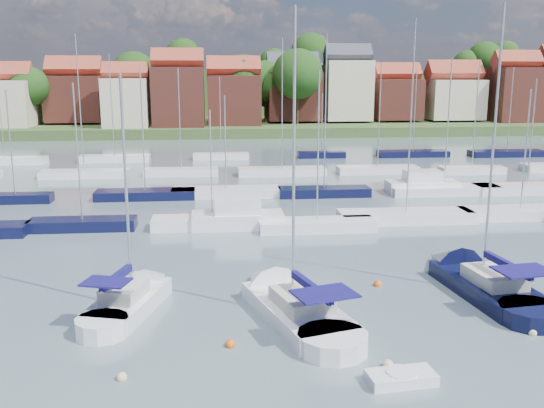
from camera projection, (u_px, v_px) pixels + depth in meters
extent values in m
plane|color=#42515A|center=(279.00, 181.00, 66.68)|extent=(260.00, 260.00, 0.00)
cube|color=white|center=(129.00, 306.00, 30.47)|extent=(3.98, 6.32, 1.20)
cone|color=white|center=(156.00, 282.00, 33.99)|extent=(3.14, 3.42, 2.45)
cylinder|color=white|center=(102.00, 330.00, 27.65)|extent=(3.03, 3.03, 1.20)
cube|color=beige|center=(124.00, 291.00, 29.87)|extent=(2.33, 2.83, 0.70)
cylinder|color=#B2B2B7|center=(126.00, 187.00, 29.56)|extent=(0.14, 0.14, 10.88)
cylinder|color=#B2B2B7|center=(116.00, 280.00, 28.91)|extent=(1.00, 3.16, 0.10)
cube|color=#151054|center=(116.00, 278.00, 28.88)|extent=(1.15, 3.06, 0.35)
cube|color=#151054|center=(106.00, 282.00, 27.83)|extent=(2.41, 1.99, 0.08)
cube|color=white|center=(297.00, 314.00, 29.46)|extent=(5.09, 8.05, 1.20)
cone|color=white|center=(263.00, 284.00, 33.69)|extent=(4.01, 4.36, 3.12)
cylinder|color=white|center=(332.00, 346.00, 26.07)|extent=(3.87, 3.87, 1.20)
cube|color=beige|center=(302.00, 300.00, 28.78)|extent=(2.97, 3.60, 0.70)
cylinder|color=#B2B2B7|center=(294.00, 160.00, 28.31)|extent=(0.14, 0.14, 13.85)
cylinder|color=#B2B2B7|center=(311.00, 290.00, 27.66)|extent=(1.26, 4.02, 0.10)
cube|color=#151054|center=(311.00, 287.00, 27.62)|extent=(1.40, 3.87, 0.35)
cube|color=#151054|center=(325.00, 294.00, 26.37)|extent=(3.07, 2.54, 0.08)
cube|color=black|center=(487.00, 291.00, 32.66)|extent=(4.01, 7.86, 1.20)
cone|color=black|center=(445.00, 264.00, 37.16)|extent=(3.55, 4.01, 3.14)
cylinder|color=black|center=(531.00, 318.00, 29.06)|extent=(3.49, 3.49, 1.20)
cube|color=beige|center=(494.00, 277.00, 31.95)|extent=(2.55, 3.38, 0.70)
cylinder|color=#B2B2B7|center=(493.00, 146.00, 31.49)|extent=(0.14, 0.14, 14.29)
cylinder|color=#B2B2B7|center=(507.00, 268.00, 30.77)|extent=(0.59, 4.18, 0.10)
cube|color=#151054|center=(507.00, 265.00, 30.74)|extent=(0.76, 3.99, 0.35)
cube|color=#151054|center=(524.00, 271.00, 29.40)|extent=(2.88, 2.19, 0.08)
cube|color=white|center=(401.00, 379.00, 23.44)|extent=(2.76, 1.51, 0.52)
cylinder|color=white|center=(401.00, 375.00, 23.41)|extent=(1.23, 1.23, 0.33)
sphere|color=beige|center=(122.00, 380.00, 23.73)|extent=(0.42, 0.42, 0.42)
sphere|color=#D85914|center=(230.00, 347.00, 26.58)|extent=(0.46, 0.46, 0.46)
sphere|color=beige|center=(388.00, 367.00, 24.74)|extent=(0.44, 0.44, 0.44)
sphere|color=#D85914|center=(378.00, 286.00, 34.08)|extent=(0.47, 0.47, 0.47)
sphere|color=beige|center=(532.00, 334.00, 27.81)|extent=(0.45, 0.45, 0.45)
cube|color=black|center=(83.00, 225.00, 46.09)|extent=(8.01, 2.24, 1.00)
cylinder|color=#B2B2B7|center=(78.00, 152.00, 44.89)|extent=(0.12, 0.12, 10.16)
cube|color=white|center=(212.00, 223.00, 46.68)|extent=(9.22, 2.58, 1.00)
cylinder|color=#B2B2B7|center=(211.00, 164.00, 45.69)|extent=(0.12, 0.12, 8.18)
cube|color=white|center=(317.00, 226.00, 45.87)|extent=(8.78, 2.46, 1.00)
cylinder|color=#B2B2B7|center=(318.00, 147.00, 44.57)|extent=(0.12, 0.12, 11.06)
cube|color=white|center=(406.00, 217.00, 48.58)|extent=(10.79, 3.02, 1.00)
cylinder|color=#B2B2B7|center=(411.00, 118.00, 46.87)|extent=(0.12, 0.12, 14.87)
cube|color=white|center=(520.00, 214.00, 49.84)|extent=(10.13, 2.84, 1.00)
cylinder|color=#B2B2B7|center=(526.00, 150.00, 48.70)|extent=(0.12, 0.12, 9.59)
cube|color=white|center=(238.00, 221.00, 46.63)|extent=(7.00, 2.60, 1.40)
cube|color=white|center=(238.00, 208.00, 46.40)|extent=(3.50, 2.20, 1.30)
cube|color=black|center=(16.00, 199.00, 55.48)|extent=(6.54, 1.83, 1.00)
cylinder|color=#B2B2B7|center=(10.00, 143.00, 54.37)|extent=(0.12, 0.12, 9.37)
cube|color=black|center=(146.00, 195.00, 57.21)|extent=(9.30, 2.60, 1.00)
cylinder|color=#B2B2B7|center=(143.00, 129.00, 55.87)|extent=(0.12, 0.12, 11.48)
cube|color=white|center=(226.00, 193.00, 58.28)|extent=(10.40, 2.91, 1.00)
cylinder|color=#B2B2B7|center=(225.00, 142.00, 57.23)|extent=(0.12, 0.12, 8.77)
cube|color=black|center=(324.00, 193.00, 58.45)|extent=(8.80, 2.46, 1.00)
cylinder|color=#B2B2B7|center=(325.00, 113.00, 56.81)|extent=(0.12, 0.12, 14.33)
cube|color=white|center=(444.00, 191.00, 59.45)|extent=(10.73, 3.00, 1.00)
cylinder|color=#B2B2B7|center=(448.00, 123.00, 58.04)|extent=(0.12, 0.12, 12.14)
cube|color=white|center=(527.00, 189.00, 60.05)|extent=(10.48, 2.93, 1.00)
cylinder|color=#B2B2B7|center=(532.00, 132.00, 58.84)|extent=(0.12, 0.12, 10.28)
cube|color=white|center=(422.00, 188.00, 60.05)|extent=(7.00, 2.60, 1.40)
cube|color=white|center=(422.00, 177.00, 59.82)|extent=(3.50, 2.20, 1.30)
cube|color=white|center=(85.00, 174.00, 68.67)|extent=(9.71, 2.72, 1.00)
cylinder|color=#B2B2B7|center=(80.00, 104.00, 66.96)|extent=(0.12, 0.12, 14.88)
cube|color=white|center=(181.00, 173.00, 69.97)|extent=(8.49, 2.38, 1.00)
cylinder|color=#B2B2B7|center=(180.00, 119.00, 68.65)|extent=(0.12, 0.12, 11.31)
cube|color=white|center=(282.00, 172.00, 70.35)|extent=(10.16, 2.85, 1.00)
cylinder|color=#B2B2B7|center=(282.00, 104.00, 68.67)|extent=(0.12, 0.12, 14.59)
cube|color=white|center=(377.00, 170.00, 71.53)|extent=(9.53, 2.67, 1.00)
cylinder|color=#B2B2B7|center=(379.00, 115.00, 70.14)|extent=(0.12, 0.12, 11.91)
cube|color=white|center=(472.00, 171.00, 71.20)|extent=(7.62, 2.13, 1.00)
cylinder|color=#B2B2B7|center=(476.00, 115.00, 69.79)|extent=(0.12, 0.12, 12.13)
cube|color=white|center=(5.00, 161.00, 78.65)|extent=(10.37, 2.90, 1.00)
cylinder|color=#B2B2B7|center=(0.00, 106.00, 77.12)|extent=(0.12, 0.12, 13.20)
cube|color=white|center=(115.00, 159.00, 80.80)|extent=(9.24, 2.59, 1.00)
cylinder|color=#B2B2B7|center=(112.00, 105.00, 79.28)|extent=(0.12, 0.12, 13.17)
cube|color=white|center=(221.00, 157.00, 82.85)|extent=(7.57, 2.12, 1.00)
cylinder|color=#B2B2B7|center=(220.00, 115.00, 81.65)|extent=(0.12, 0.12, 10.24)
cube|color=black|center=(321.00, 155.00, 84.32)|extent=(6.58, 1.84, 1.00)
cylinder|color=#B2B2B7|center=(322.00, 123.00, 83.36)|extent=(0.12, 0.12, 8.01)
cube|color=black|center=(413.00, 154.00, 85.48)|extent=(9.92, 2.78, 1.00)
cylinder|color=#B2B2B7|center=(415.00, 112.00, 84.20)|extent=(0.12, 0.12, 10.92)
cube|color=black|center=(507.00, 154.00, 85.72)|extent=(10.55, 2.95, 1.00)
cylinder|color=#B2B2B7|center=(510.00, 109.00, 84.38)|extent=(0.12, 0.12, 11.51)
cube|color=#3C572B|center=(244.00, 121.00, 141.47)|extent=(200.00, 70.00, 3.00)
cube|color=#3C572B|center=(239.00, 97.00, 164.76)|extent=(200.00, 60.00, 14.00)
cube|color=beige|center=(8.00, 104.00, 111.95)|extent=(9.35, 10.04, 8.56)
cube|color=brown|center=(5.00, 74.00, 110.79)|extent=(9.54, 4.63, 4.63)
cube|color=brown|center=(76.00, 99.00, 118.30)|extent=(10.37, 9.97, 8.73)
cube|color=brown|center=(74.00, 69.00, 117.09)|extent=(10.57, 5.13, 5.13)
cube|color=beige|center=(127.00, 103.00, 110.88)|extent=(8.09, 8.80, 8.96)
cube|color=brown|center=(125.00, 73.00, 109.71)|extent=(8.25, 4.00, 4.00)
cube|color=brown|center=(179.00, 97.00, 112.45)|extent=(9.36, 10.17, 10.97)
cube|color=brown|center=(178.00, 60.00, 111.03)|extent=(9.54, 4.63, 4.63)
cube|color=brown|center=(234.00, 101.00, 115.25)|extent=(9.90, 8.56, 9.42)
cube|color=brown|center=(234.00, 69.00, 113.97)|extent=(10.10, 4.90, 4.90)
cube|color=brown|center=(294.00, 96.00, 121.10)|extent=(10.59, 8.93, 9.49)
cube|color=#383A42|center=(294.00, 65.00, 119.81)|extent=(10.80, 5.24, 5.24)
cube|color=beige|center=(347.00, 90.00, 121.04)|extent=(9.01, 8.61, 11.65)
cube|color=#383A42|center=(348.00, 55.00, 119.55)|extent=(9.19, 4.46, 4.46)
cube|color=brown|center=(396.00, 99.00, 123.58)|extent=(9.10, 9.34, 8.00)
cube|color=brown|center=(397.00, 74.00, 122.48)|extent=(9.28, 4.50, 4.50)
cube|color=beige|center=(452.00, 99.00, 124.30)|extent=(10.86, 9.59, 7.88)
cube|color=brown|center=(454.00, 73.00, 123.16)|extent=(11.07, 5.37, 5.37)
cube|color=brown|center=(514.00, 95.00, 122.60)|extent=(9.18, 9.96, 10.97)
cube|color=brown|center=(517.00, 61.00, 121.18)|extent=(9.36, 4.54, 4.54)
cylinder|color=#382619|center=(483.00, 85.00, 143.56)|extent=(0.50, 0.50, 4.47)
sphere|color=#294917|center=(484.00, 59.00, 142.26)|extent=(8.18, 8.18, 8.18)
cylinder|color=#382619|center=(266.00, 112.00, 120.55)|extent=(0.50, 0.50, 4.46)
sphere|color=#294917|center=(266.00, 81.00, 119.25)|extent=(8.15, 8.15, 8.15)
cylinder|color=#382619|center=(311.00, 86.00, 137.88)|extent=(0.50, 0.50, 5.15)
sphere|color=#294917|center=(311.00, 54.00, 136.38)|extent=(9.41, 9.41, 9.41)
cylinder|color=#382619|center=(184.00, 85.00, 137.73)|extent=(0.50, 0.50, 4.56)
sphere|color=#294917|center=(183.00, 57.00, 136.40)|extent=(8.34, 8.34, 8.34)
cylinder|color=#382619|center=(136.00, 108.00, 127.04)|extent=(0.50, 0.50, 5.15)
sphere|color=#294917|center=(134.00, 74.00, 125.53)|extent=(9.42, 9.42, 9.42)
cylinder|color=#382619|center=(62.00, 96.00, 127.05)|extent=(0.50, 0.50, 3.42)
sphere|color=#294917|center=(60.00, 73.00, 126.05)|extent=(6.26, 6.26, 6.26)
cylinder|color=#382619|center=(310.00, 111.00, 130.12)|extent=(0.50, 0.50, 3.77)
sphere|color=#294917|center=(311.00, 86.00, 129.02)|extent=(6.89, 6.89, 6.89)
cylinder|color=#382619|center=(297.00, 112.00, 116.14)|extent=(0.50, 0.50, 5.21)
sphere|color=#294917|center=(298.00, 74.00, 114.62)|extent=(9.53, 9.53, 9.53)
cylinder|color=#382619|center=(531.00, 112.00, 131.71)|extent=(0.50, 0.50, 2.97)
sphere|color=#294917|center=(533.00, 93.00, 130.84)|extent=(5.44, 5.44, 5.44)
cylinder|color=#382619|center=(243.00, 112.00, 117.96)|extent=(0.50, 0.50, 4.84)
sphere|color=#294917|center=(243.00, 78.00, 116.55)|extent=(8.85, 8.85, 8.85)
cylinder|color=#382619|center=(465.00, 87.00, 143.46)|extent=(0.50, 0.50, 3.72)
sphere|color=#294917|center=(467.00, 65.00, 142.37)|extent=(6.80, 6.80, 6.80)
cylinder|color=#382619|center=(513.00, 112.00, 123.57)|extent=(0.50, 0.50, 4.05)
sphere|color=#294917|center=(516.00, 85.00, 122.39)|extent=(7.40, 7.40, 7.40)
cylinder|color=#382619|center=(32.00, 116.00, 113.39)|extent=(0.50, 0.50, 4.00)
sphere|color=#294917|center=(29.00, 86.00, 112.22)|extent=(7.32, 7.32, 7.32)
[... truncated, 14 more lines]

